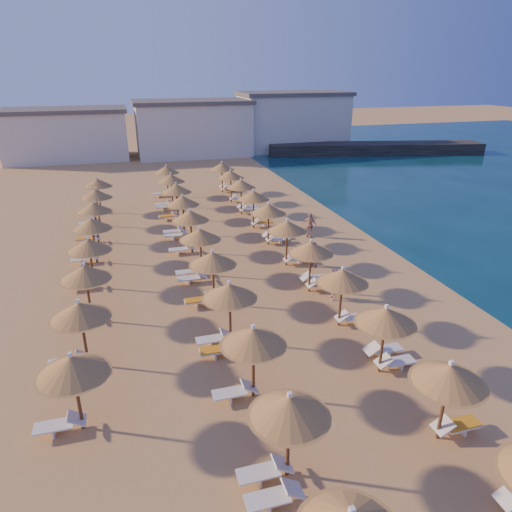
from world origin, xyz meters
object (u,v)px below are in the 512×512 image
object	(u,v)px
jetty	(375,148)
parasol_row_west	(200,235)
beachgoer_c	(310,225)
beachgoer_a	(333,284)
parasol_row_east	(287,227)
beachgoer_b	(314,255)

from	to	relation	value
jetty	parasol_row_west	bearing A→B (deg)	-120.00
beachgoer_c	beachgoer_a	bearing A→B (deg)	-62.01
beachgoer_a	beachgoer_c	distance (m)	9.55
parasol_row_east	beachgoer_a	bearing A→B (deg)	-80.24
beachgoer_a	beachgoer_b	size ratio (longest dim) A/B	1.13
parasol_row_west	beachgoer_a	xyz separation A→B (m)	(6.10, -4.89, -1.61)
jetty	beachgoer_b	bearing A→B (deg)	-112.44
parasol_row_west	beachgoer_a	bearing A→B (deg)	-38.71
beachgoer_a	beachgoer_c	size ratio (longest dim) A/B	0.99
jetty	beachgoer_b	world-z (taller)	beachgoer_b
jetty	parasol_row_west	xyz separation A→B (m)	(-30.53, -33.61, 1.74)
parasol_row_east	beachgoer_b	size ratio (longest dim) A/B	25.08
beachgoer_c	beachgoer_b	distance (m)	5.37
jetty	beachgoer_c	xyz separation A→B (m)	(-21.97, -29.27, 0.14)
parasol_row_east	beachgoer_a	world-z (taller)	parasol_row_east
jetty	parasol_row_east	xyz separation A→B (m)	(-25.27, -33.61, 1.74)
jetty	beachgoer_a	distance (m)	45.59
parasol_row_west	beachgoer_a	size ratio (longest dim) A/B	22.20
parasol_row_east	parasol_row_west	size ratio (longest dim) A/B	1.00
beachgoer_a	beachgoer_c	world-z (taller)	beachgoer_c
beachgoer_b	parasol_row_west	bearing A→B (deg)	-112.95
parasol_row_west	beachgoer_a	distance (m)	7.98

